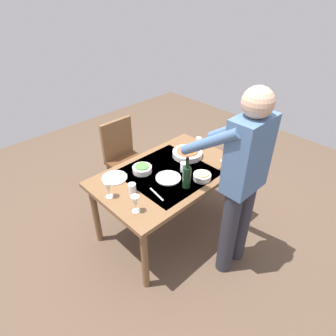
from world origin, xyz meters
name	(u,v)px	position (x,y,z in m)	size (l,w,h in m)	color
ground_plane	(168,227)	(0.00, 0.00, 0.00)	(6.00, 6.00, 0.00)	brown
dining_table	(168,179)	(0.00, 0.00, 0.64)	(1.37, 0.87, 0.72)	brown
chair_near	(123,154)	(-0.07, -0.82, 0.53)	(0.40, 0.40, 0.91)	#523019
person_server	(242,178)	(-0.12, 0.70, 0.96)	(0.42, 0.61, 1.69)	#2D2D38
wine_bottle	(187,176)	(0.03, 0.27, 0.83)	(0.07, 0.07, 0.30)	black
wine_glass_left	(135,201)	(0.55, 0.21, 0.83)	(0.07, 0.07, 0.15)	white
wine_glass_right	(108,187)	(0.60, -0.08, 0.83)	(0.07, 0.07, 0.15)	white
water_cup_near_left	(184,167)	(-0.12, 0.08, 0.77)	(0.07, 0.07, 0.09)	silver
water_cup_near_right	(199,141)	(-0.60, -0.15, 0.76)	(0.06, 0.06, 0.09)	silver
water_cup_far_left	(132,188)	(0.43, 0.01, 0.77)	(0.07, 0.07, 0.09)	silver
serving_bowl_pasta	(187,153)	(-0.34, -0.07, 0.75)	(0.30, 0.30, 0.07)	white
side_bowl_salad	(142,169)	(0.17, -0.18, 0.75)	(0.18, 0.18, 0.07)	white
side_bowl_bread	(202,176)	(-0.15, 0.29, 0.75)	(0.16, 0.16, 0.07)	white
dinner_plate_near	(168,178)	(0.06, 0.07, 0.73)	(0.23, 0.23, 0.01)	white
dinner_plate_far	(115,178)	(0.41, -0.27, 0.73)	(0.23, 0.23, 0.01)	white
table_knife	(157,194)	(0.29, 0.17, 0.72)	(0.01, 0.20, 0.01)	silver
table_fork	(225,164)	(-0.49, 0.29, 0.72)	(0.01, 0.18, 0.01)	silver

